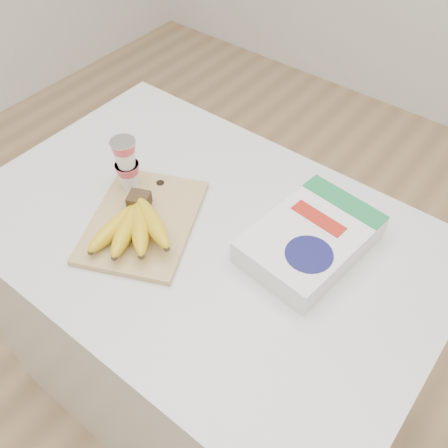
# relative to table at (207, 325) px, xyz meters

# --- Properties ---
(room) EXTENTS (4.00, 4.00, 4.00)m
(room) POSITION_rel_table_xyz_m (0.00, 0.00, 0.94)
(room) COLOR tan
(room) RESTS_ON ground
(table) EXTENTS (1.10, 0.74, 0.83)m
(table) POSITION_rel_table_xyz_m (0.00, 0.00, 0.00)
(table) COLOR silver
(table) RESTS_ON ground
(cutting_board) EXTENTS (0.34, 0.38, 0.02)m
(cutting_board) POSITION_rel_table_xyz_m (-0.12, -0.07, 0.42)
(cutting_board) COLOR tan
(cutting_board) RESTS_ON table
(bananas) EXTENTS (0.20, 0.21, 0.07)m
(bananas) POSITION_rel_table_xyz_m (-0.10, -0.11, 0.46)
(bananas) COLOR #382816
(bananas) RESTS_ON cutting_board
(yogurt_stack) EXTENTS (0.06, 0.06, 0.14)m
(yogurt_stack) POSITION_rel_table_xyz_m (-0.22, -0.01, 0.50)
(yogurt_stack) COLOR white
(yogurt_stack) RESTS_ON cutting_board
(cereal_box) EXTENTS (0.23, 0.31, 0.07)m
(cereal_box) POSITION_rel_table_xyz_m (0.22, 0.10, 0.45)
(cereal_box) COLOR white
(cereal_box) RESTS_ON table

